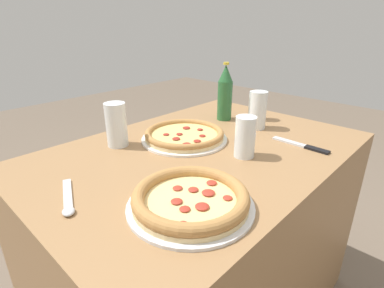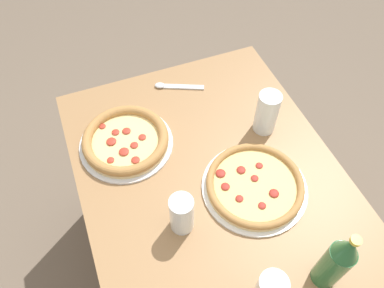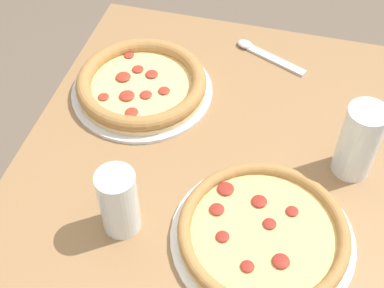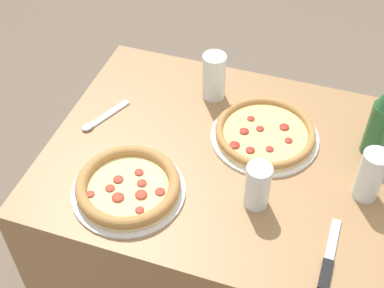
{
  "view_description": "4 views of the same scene",
  "coord_description": "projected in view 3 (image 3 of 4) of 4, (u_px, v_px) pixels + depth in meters",
  "views": [
    {
      "loc": [
        0.7,
        0.62,
        1.16
      ],
      "look_at": [
        0.11,
        0.05,
        0.81
      ],
      "focal_mm": 28.0,
      "sensor_mm": 36.0,
      "label": 1
    },
    {
      "loc": [
        -0.46,
        0.27,
        1.72
      ],
      "look_at": [
        0.15,
        0.03,
        0.82
      ],
      "focal_mm": 35.0,
      "sensor_mm": 36.0,
      "label": 2
    },
    {
      "loc": [
        -0.51,
        -0.11,
        1.54
      ],
      "look_at": [
        0.12,
        0.06,
        0.79
      ],
      "focal_mm": 50.0,
      "sensor_mm": 36.0,
      "label": 3
    },
    {
      "loc": [
        -0.16,
        1.0,
        1.84
      ],
      "look_at": [
        0.16,
        0.04,
        0.81
      ],
      "focal_mm": 50.0,
      "sensor_mm": 36.0,
      "label": 4
    }
  ],
  "objects": [
    {
      "name": "pizza_salami",
      "position": [
        142.0,
        85.0,
        1.13
      ],
      "size": [
        0.3,
        0.3,
        0.05
      ],
      "color": "silver",
      "rests_on": "table"
    },
    {
      "name": "pizza_veggie",
      "position": [
        263.0,
        233.0,
        0.89
      ],
      "size": [
        0.31,
        0.31,
        0.04
      ],
      "color": "white",
      "rests_on": "table"
    },
    {
      "name": "spoon",
      "position": [
        262.0,
        53.0,
        1.22
      ],
      "size": [
        0.09,
        0.17,
        0.01
      ],
      "color": "silver",
      "rests_on": "table"
    },
    {
      "name": "glass_iced_tea",
      "position": [
        358.0,
        143.0,
        0.95
      ],
      "size": [
        0.07,
        0.07,
        0.15
      ],
      "color": "white",
      "rests_on": "table"
    },
    {
      "name": "glass_red_wine",
      "position": [
        119.0,
        204.0,
        0.88
      ],
      "size": [
        0.07,
        0.07,
        0.13
      ],
      "color": "white",
      "rests_on": "table"
    }
  ]
}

